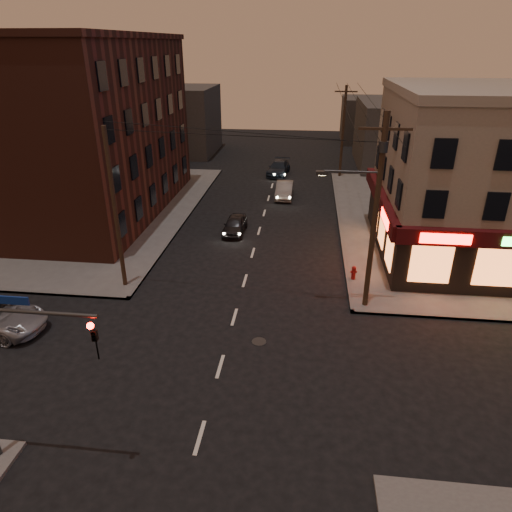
# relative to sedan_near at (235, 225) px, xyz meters

# --- Properties ---
(ground) EXTENTS (120.00, 120.00, 0.00)m
(ground) POSITION_rel_sedan_near_xyz_m (1.75, -15.43, -0.63)
(ground) COLOR black
(ground) RESTS_ON ground
(sidewalk_ne) EXTENTS (24.00, 28.00, 0.15)m
(sidewalk_ne) POSITION_rel_sedan_near_xyz_m (19.75, 3.57, -0.56)
(sidewalk_ne) COLOR #514F4C
(sidewalk_ne) RESTS_ON ground
(sidewalk_nw) EXTENTS (24.00, 28.00, 0.15)m
(sidewalk_nw) POSITION_rel_sedan_near_xyz_m (-16.25, 3.57, -0.56)
(sidewalk_nw) COLOR #514F4C
(sidewalk_nw) RESTS_ON ground
(pizza_building) EXTENTS (15.85, 12.85, 10.50)m
(pizza_building) POSITION_rel_sedan_near_xyz_m (17.68, -2.00, 4.71)
(pizza_building) COLOR gray
(pizza_building) RESTS_ON sidewalk_ne
(brick_apartment) EXTENTS (12.00, 20.00, 13.00)m
(brick_apartment) POSITION_rel_sedan_near_xyz_m (-12.75, 3.57, 6.02)
(brick_apartment) COLOR #492117
(brick_apartment) RESTS_ON sidewalk_nw
(bg_building_ne_a) EXTENTS (10.00, 12.00, 7.00)m
(bg_building_ne_a) POSITION_rel_sedan_near_xyz_m (15.75, 22.57, 2.87)
(bg_building_ne_a) COLOR #3F3D3A
(bg_building_ne_a) RESTS_ON ground
(bg_building_nw) EXTENTS (9.00, 10.00, 8.00)m
(bg_building_nw) POSITION_rel_sedan_near_xyz_m (-11.25, 26.57, 3.37)
(bg_building_nw) COLOR #3F3D3A
(bg_building_nw) RESTS_ON ground
(bg_building_ne_b) EXTENTS (8.00, 8.00, 6.00)m
(bg_building_ne_b) POSITION_rel_sedan_near_xyz_m (13.75, 36.57, 2.37)
(bg_building_ne_b) COLOR #3F3D3A
(bg_building_ne_b) RESTS_ON ground
(utility_pole_main) EXTENTS (4.20, 0.44, 10.00)m
(utility_pole_main) POSITION_rel_sedan_near_xyz_m (8.43, -9.63, 5.13)
(utility_pole_main) COLOR #382619
(utility_pole_main) RESTS_ON sidewalk_ne
(utility_pole_far) EXTENTS (0.26, 0.26, 9.00)m
(utility_pole_far) POSITION_rel_sedan_near_xyz_m (8.55, 16.57, 4.02)
(utility_pole_far) COLOR #382619
(utility_pole_far) RESTS_ON sidewalk_ne
(utility_pole_west) EXTENTS (0.24, 0.24, 9.00)m
(utility_pole_west) POSITION_rel_sedan_near_xyz_m (-5.05, -8.93, 4.02)
(utility_pole_west) COLOR #382619
(utility_pole_west) RESTS_ON sidewalk_nw
(traffic_signal) EXTENTS (4.49, 0.32, 6.47)m
(traffic_signal) POSITION_rel_sedan_near_xyz_m (-3.82, -21.04, 3.52)
(traffic_signal) COLOR #333538
(traffic_signal) RESTS_ON ground
(sedan_near) EXTENTS (1.60, 3.76, 1.27)m
(sedan_near) POSITION_rel_sedan_near_xyz_m (0.00, 0.00, 0.00)
(sedan_near) COLOR black
(sedan_near) RESTS_ON ground
(sedan_mid) EXTENTS (1.54, 4.26, 1.40)m
(sedan_mid) POSITION_rel_sedan_near_xyz_m (3.16, 9.02, 0.07)
(sedan_mid) COLOR slate
(sedan_mid) RESTS_ON ground
(sedan_far) EXTENTS (2.52, 5.05, 1.41)m
(sedan_far) POSITION_rel_sedan_near_xyz_m (2.08, 16.92, 0.07)
(sedan_far) COLOR #17212E
(sedan_far) RESTS_ON ground
(fire_hydrant) EXTENTS (0.37, 0.37, 0.84)m
(fire_hydrant) POSITION_rel_sedan_near_xyz_m (8.15, -6.75, -0.03)
(fire_hydrant) COLOR maroon
(fire_hydrant) RESTS_ON sidewalk_ne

